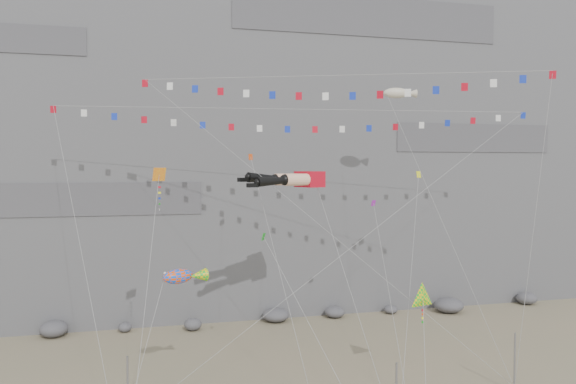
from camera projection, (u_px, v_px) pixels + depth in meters
The scene contains 14 objects.
cliff at pixel (248, 83), 67.53m from camera, with size 80.00×28.00×50.00m, color slate.
talus_boulders at pixel (276, 315), 54.07m from camera, with size 60.00×3.00×1.20m, color #5A5A5F, non-canonical shape.
anchor_pole_right at pixel (515, 362), 37.08m from camera, with size 0.12×0.12×3.95m, color gray.
legs_kite at pixel (290, 180), 41.74m from camera, with size 6.90×15.45×19.87m.
flag_banner_upper at pixel (301, 109), 46.61m from camera, with size 39.23×15.46×27.63m.
flag_banner_lower at pixel (339, 76), 39.87m from camera, with size 26.84×11.26×24.53m.
harlequin_kite at pixel (159, 175), 36.75m from camera, with size 2.83×8.69×16.39m.
fish_windsock at pixel (178, 277), 35.07m from camera, with size 5.08×4.69×9.33m.
delta_kite at pixel (423, 299), 37.59m from camera, with size 4.16×6.89×9.25m.
blimp_windsock at pixel (397, 94), 48.55m from camera, with size 5.15×12.85×24.62m.
small_kite_a at pixel (252, 162), 45.07m from camera, with size 1.85×15.34×21.51m.
small_kite_b at pixel (374, 206), 44.48m from camera, with size 2.91×11.83×16.57m.
small_kite_c at pixel (265, 239), 38.72m from camera, with size 4.50×10.30×14.45m.
small_kite_d at pixel (418, 177), 47.58m from camera, with size 8.91×14.56×21.49m.
Camera 1 is at (-12.01, -35.14, 14.87)m, focal length 35.00 mm.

